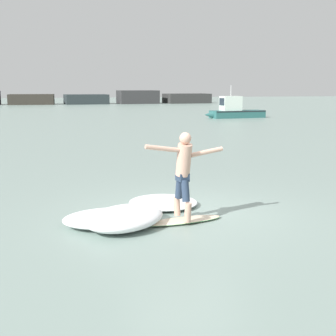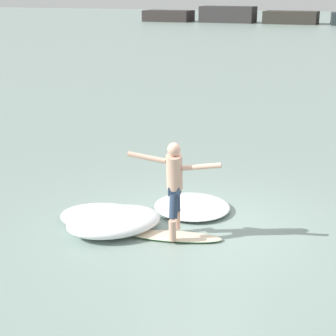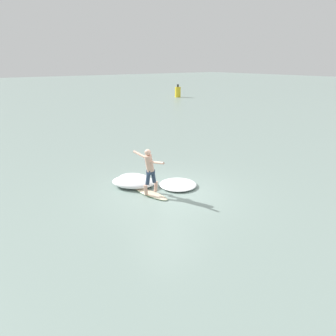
% 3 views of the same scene
% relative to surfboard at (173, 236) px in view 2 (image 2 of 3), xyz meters
% --- Properties ---
extents(ground_plane, '(200.00, 200.00, 0.00)m').
position_rel_surfboard_xyz_m(ground_plane, '(0.30, 0.62, -0.04)').
color(ground_plane, gray).
extents(surfboard, '(1.88, 0.73, 0.21)m').
position_rel_surfboard_xyz_m(surfboard, '(0.00, 0.00, 0.00)').
color(surfboard, beige).
rests_on(surfboard, ground).
extents(surfer, '(1.62, 0.71, 1.74)m').
position_rel_surfboard_xyz_m(surfer, '(0.04, -0.05, 1.06)').
color(surfer, tan).
rests_on(surfer, surfboard).
extents(wave_foam_at_tail, '(1.80, 1.34, 0.26)m').
position_rel_surfboard_xyz_m(wave_foam_at_tail, '(-1.42, 0.22, 0.09)').
color(wave_foam_at_tail, white).
rests_on(wave_foam_at_tail, ground).
extents(wave_foam_at_nose, '(2.11, 2.09, 0.16)m').
position_rel_surfboard_xyz_m(wave_foam_at_nose, '(-0.03, 1.37, 0.05)').
color(wave_foam_at_nose, white).
rests_on(wave_foam_at_nose, ground).
extents(wave_foam_beside, '(2.17, 2.15, 0.38)m').
position_rel_surfboard_xyz_m(wave_foam_beside, '(-1.13, -0.04, 0.15)').
color(wave_foam_beside, white).
rests_on(wave_foam_beside, ground).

